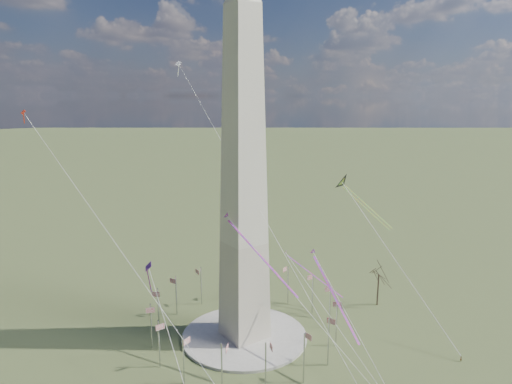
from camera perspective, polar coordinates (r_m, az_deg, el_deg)
ground at (r=138.26m, az=-1.45°, el=-17.67°), size 2000.00×2000.00×0.00m
plaza at (r=138.06m, az=-1.46°, el=-17.53°), size 36.00×36.00×0.80m
washington_monument at (r=121.93m, az=-1.57°, el=2.33°), size 15.56×15.56×100.00m
flagpole_ring at (r=134.82m, az=-1.47°, el=-14.98°), size 54.40×54.40×13.00m
tree_near at (r=157.37m, az=15.11°, el=-9.73°), size 9.07×9.07×15.87m
person_east at (r=138.18m, az=24.24°, el=-18.47°), size 0.59×0.43×1.49m
kite_delta_black at (r=152.94m, az=11.06°, el=0.86°), size 10.38×19.88×16.21m
kite_diamond_purple at (r=121.24m, az=-13.29°, el=-9.48°), size 2.06×2.97×8.75m
kite_streamer_left at (r=120.74m, az=8.88°, el=-10.93°), size 6.75×23.32×16.24m
kite_streamer_mid at (r=115.49m, az=-0.90°, el=-6.28°), size 6.75×24.10×16.76m
kite_streamer_right at (r=146.89m, az=6.27°, el=-9.55°), size 11.72×16.71×13.26m
kite_small_red at (r=143.43m, az=-27.07°, el=8.72°), size 1.25×1.42×3.85m
kite_small_white at (r=160.51m, az=-9.69°, el=15.39°), size 1.71×1.79×5.06m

